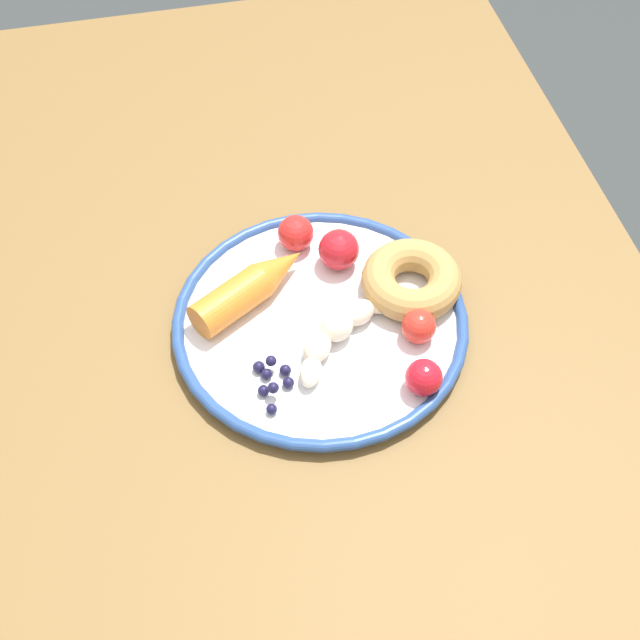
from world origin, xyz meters
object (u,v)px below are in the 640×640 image
object	(u,v)px
tomato_near	(339,250)
carrot_orange	(251,287)
tomato_far	(424,377)
banana	(341,330)
tomato_extra	(419,326)
donut	(411,280)
dining_table	(310,382)
tomato_mid	(296,233)
blueberry_pile	(272,379)
plate	(320,322)

from	to	relation	value
tomato_near	carrot_orange	bearing A→B (deg)	105.97
tomato_near	tomato_far	xyz separation A→B (m)	(-0.16, -0.04, -0.00)
banana	carrot_orange	bearing A→B (deg)	48.41
tomato_extra	donut	bearing A→B (deg)	-9.22
banana	tomato_far	bearing A→B (deg)	-139.90
banana	donut	world-z (taller)	donut
tomato_near	tomato_far	bearing A→B (deg)	-166.24
dining_table	tomato_mid	world-z (taller)	tomato_mid
banana	tomato_far	distance (m)	0.09
carrot_orange	tomato_near	world-z (taller)	tomato_near
tomato_near	tomato_mid	world-z (taller)	tomato_near
tomato_extra	dining_table	bearing A→B (deg)	68.27
dining_table	donut	distance (m)	0.16
tomato_far	tomato_extra	bearing A→B (deg)	-12.12
blueberry_pile	tomato_near	world-z (taller)	tomato_near
plate	donut	world-z (taller)	donut
donut	plate	bearing A→B (deg)	99.87
dining_table	tomato_extra	distance (m)	0.16
banana	blueberry_pile	xyz separation A→B (m)	(-0.04, 0.07, -0.00)
plate	donut	distance (m)	0.10
plate	carrot_orange	size ratio (longest dim) A/B	2.20
plate	carrot_orange	distance (m)	0.08
carrot_orange	blueberry_pile	world-z (taller)	carrot_orange
carrot_orange	tomato_mid	xyz separation A→B (m)	(0.06, -0.06, 0.00)
plate	carrot_orange	xyz separation A→B (m)	(0.04, 0.06, 0.02)
plate	carrot_orange	world-z (taller)	carrot_orange
banana	donut	bearing A→B (deg)	-62.45
blueberry_pile	tomato_far	bearing A→B (deg)	-104.28
carrot_orange	tomato_far	bearing A→B (deg)	-135.60
carrot_orange	tomato_mid	size ratio (longest dim) A/B	3.51
banana	tomato_extra	world-z (taller)	tomato_extra
plate	tomato_far	bearing A→B (deg)	-142.40
dining_table	banana	world-z (taller)	banana
blueberry_pile	tomato_near	bearing A→B (deg)	-35.53
tomato_far	banana	bearing A→B (deg)	40.10
tomato_extra	tomato_far	bearing A→B (deg)	167.88
donut	tomato_mid	bearing A→B (deg)	49.60
tomato_near	banana	bearing A→B (deg)	168.10
blueberry_pile	tomato_far	xyz separation A→B (m)	(-0.03, -0.13, 0.01)
tomato_near	donut	bearing A→B (deg)	-129.49
donut	tomato_far	distance (m)	0.12
plate	tomato_extra	xyz separation A→B (m)	(-0.04, -0.09, 0.02)
plate	tomato_far	distance (m)	0.12
tomato_extra	carrot_orange	bearing A→B (deg)	61.23
dining_table	blueberry_pile	world-z (taller)	blueberry_pile
donut	blueberry_pile	bearing A→B (deg)	117.22
dining_table	tomato_mid	xyz separation A→B (m)	(0.10, -0.01, 0.12)
donut	blueberry_pile	distance (m)	0.17
carrot_orange	blueberry_pile	distance (m)	0.10
dining_table	tomato_far	size ratio (longest dim) A/B	33.67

